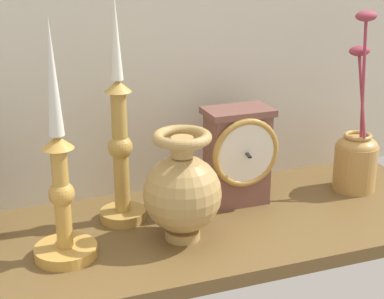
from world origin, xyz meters
TOP-DOWN VIEW (x-y plane):
  - ground_plane at (0.00, 0.00)cm, footprint 100.00×36.00cm
  - back_wall at (0.00, 18.50)cm, footprint 120.00×2.00cm
  - mantel_clock at (11.82, 5.91)cm, footprint 12.92×10.18cm
  - candlestick_tall_left at (-22.02, -3.45)cm, footprint 9.89×9.89cm
  - candlestick_tall_center at (-10.27, 6.35)cm, footprint 8.17×8.17cm
  - brass_vase_bulbous at (-2.71, -4.05)cm, footprint 12.93×12.93cm
  - brass_vase_jar at (36.36, 3.90)cm, footprint 8.42×8.42cm

SIDE VIEW (x-z plane):
  - ground_plane at x=0.00cm, z-range -2.40..0.00cm
  - brass_vase_jar at x=36.36cm, z-range -10.02..24.88cm
  - brass_vase_bulbous at x=-2.71cm, z-range -0.65..17.99cm
  - mantel_clock at x=11.82cm, z-range 0.40..18.74cm
  - candlestick_tall_left at x=-22.02cm, z-range -7.44..30.25cm
  - candlestick_tall_center at x=-10.27cm, z-range -6.64..33.27cm
  - back_wall at x=0.00cm, z-range 0.00..65.00cm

